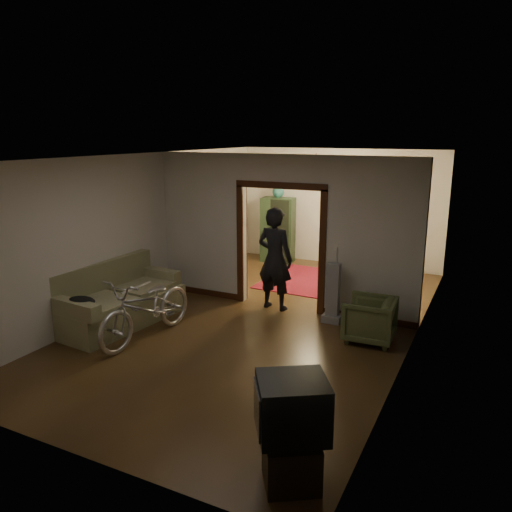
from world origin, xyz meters
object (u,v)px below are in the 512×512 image
Objects in this scene: desk at (371,257)px; person at (275,259)px; sofa at (120,294)px; locker at (278,230)px; armchair at (369,319)px; bicycle at (147,307)px.

person is at bearing -111.17° from desk.
sofa reaches higher than desk.
locker is 2.41m from desk.
sofa is at bearing -76.71° from armchair.
locker is at bearing -61.12° from person.
desk is (2.37, -0.04, -0.43)m from locker.
bicycle is 1.05× the size of person.
armchair is 0.76× the size of desk.
bicycle is 5.36m from locker.
desk is (3.07, 4.98, -0.14)m from sofa.
person is at bearing -112.42° from armchair.
bicycle reaches higher than armchair.
locker is (-0.14, 5.35, 0.28)m from bicycle.
person reaches higher than armchair.
bicycle is 3.46m from armchair.
person is at bearing -74.14° from locker.
sofa is 1.12× the size of bicycle.
person is at bearing 46.94° from sofa.
desk is (-0.90, 3.84, 0.02)m from armchair.
armchair is at bearing -56.94° from locker.
desk is at bearing -102.03° from person.
bicycle is 1.99× the size of desk.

